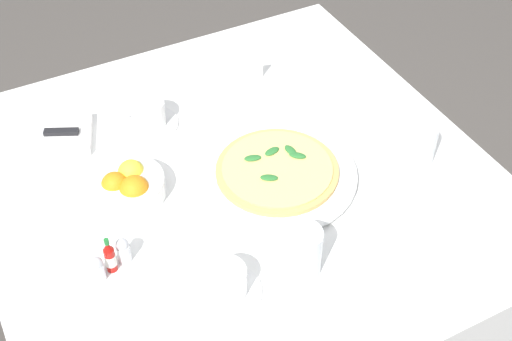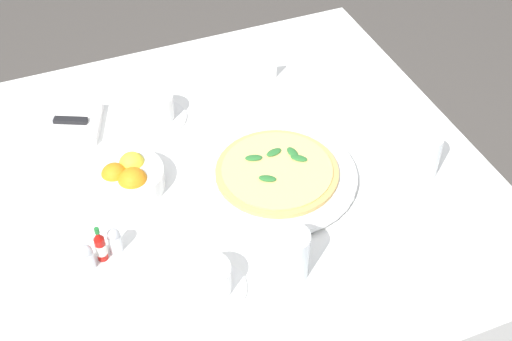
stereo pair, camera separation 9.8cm
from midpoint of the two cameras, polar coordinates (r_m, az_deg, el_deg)
dining_table at (r=1.57m, az=0.19°, el=-4.10°), size 1.04×1.04×0.74m
pizza_plate at (r=1.45m, az=3.64°, el=-0.51°), size 0.33×0.33×0.02m
pizza at (r=1.44m, az=3.67°, el=-0.10°), size 0.26×0.26×0.02m
coffee_cup_far_right at (r=1.25m, az=-1.54°, el=-9.01°), size 0.13×0.13×0.06m
coffee_cup_near_right at (r=1.59m, az=-6.38°, el=4.98°), size 0.13×0.13×0.07m
water_glass_far_left at (r=1.49m, az=15.32°, el=0.99°), size 0.07×0.07×0.10m
water_glass_center_back at (r=1.26m, az=5.12°, el=-7.06°), size 0.07×0.07×0.10m
napkin_folded at (r=1.63m, az=-14.77°, el=3.59°), size 0.25×0.20×0.02m
dinner_knife at (r=1.62m, az=-14.95°, el=3.97°), size 0.18×0.10×0.01m
citrus_bowl at (r=1.44m, az=-8.53°, el=-0.64°), size 0.15×0.15×0.07m
hot_sauce_bottle at (r=1.31m, az=-10.51°, el=-6.18°), size 0.02×0.02×0.08m
salt_shaker at (r=1.31m, az=-11.54°, el=-7.08°), size 0.03×0.03×0.06m
pepper_shaker at (r=1.32m, az=-9.40°, el=-5.79°), size 0.03×0.03×0.06m
menu_card at (r=1.71m, az=1.82°, el=8.22°), size 0.09×0.02×0.06m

